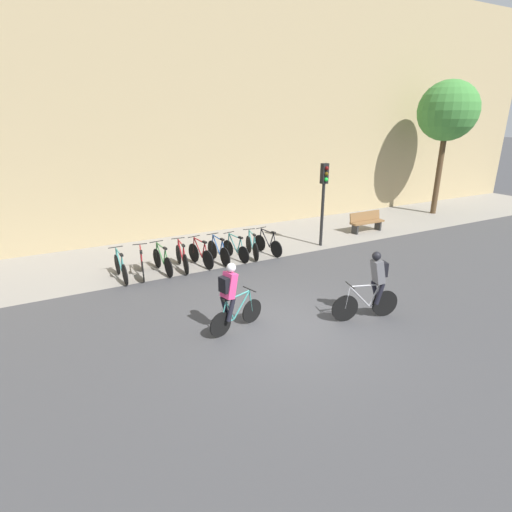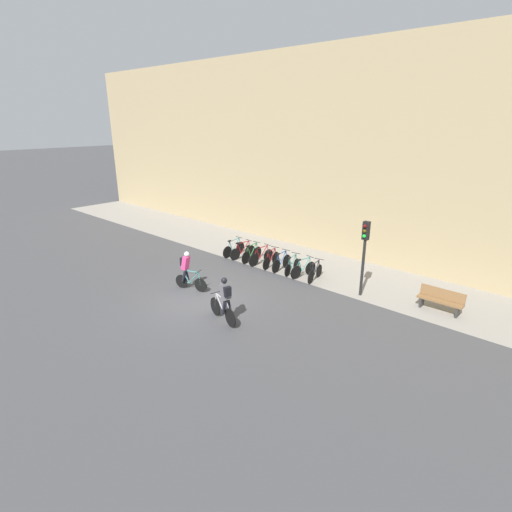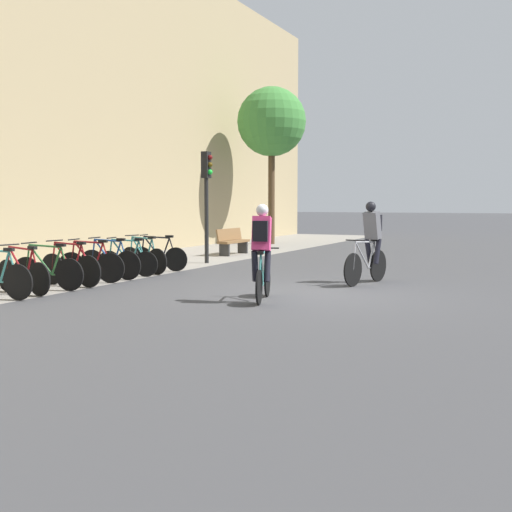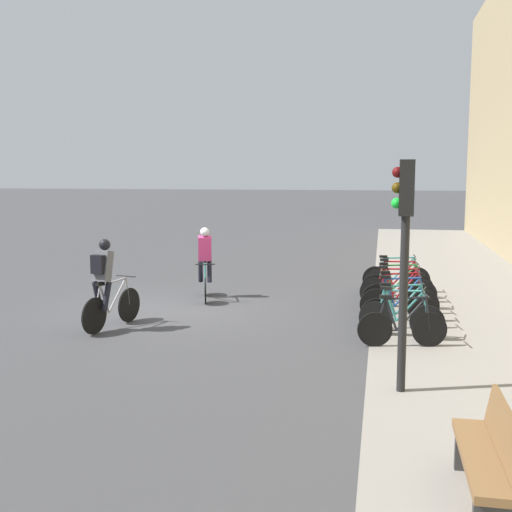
% 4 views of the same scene
% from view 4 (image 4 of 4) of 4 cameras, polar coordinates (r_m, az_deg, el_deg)
% --- Properties ---
extents(ground, '(200.00, 200.00, 0.00)m').
position_cam_4_polar(ground, '(14.69, -7.69, -4.69)').
color(ground, '#3D3D3F').
extents(kerb_strip, '(44.00, 4.50, 0.01)m').
position_cam_4_polar(kerb_strip, '(14.08, 19.44, -5.56)').
color(kerb_strip, gray).
rests_on(kerb_strip, ground).
extents(cyclist_pink, '(1.57, 0.61, 1.75)m').
position_cam_4_polar(cyclist_pink, '(15.68, -4.56, -0.36)').
color(cyclist_pink, black).
rests_on(cyclist_pink, ground).
extents(cyclist_grey, '(1.78, 0.60, 1.80)m').
position_cam_4_polar(cyclist_grey, '(12.81, -13.21, -2.29)').
color(cyclist_grey, black).
rests_on(cyclist_grey, ground).
extents(parked_bike_0, '(0.46, 1.72, 0.97)m').
position_cam_4_polar(parked_bike_0, '(16.90, 12.35, -1.82)').
color(parked_bike_0, black).
rests_on(parked_bike_0, ground).
extents(parked_bike_1, '(0.46, 1.64, 0.96)m').
position_cam_4_polar(parked_bike_1, '(16.25, 12.39, -2.21)').
color(parked_bike_1, black).
rests_on(parked_bike_1, ground).
extents(parked_bike_2, '(0.46, 1.70, 0.96)m').
position_cam_4_polar(parked_bike_2, '(15.59, 12.44, -2.60)').
color(parked_bike_2, black).
rests_on(parked_bike_2, ground).
extents(parked_bike_3, '(0.46, 1.73, 0.97)m').
position_cam_4_polar(parked_bike_3, '(14.93, 12.50, -3.02)').
color(parked_bike_3, black).
rests_on(parked_bike_3, ground).
extents(parked_bike_4, '(0.47, 1.61, 0.97)m').
position_cam_4_polar(parked_bike_4, '(14.27, 12.56, -3.52)').
color(parked_bike_4, black).
rests_on(parked_bike_4, ground).
extents(parked_bike_5, '(0.46, 1.63, 0.97)m').
position_cam_4_polar(parked_bike_5, '(13.62, 12.62, -4.04)').
color(parked_bike_5, black).
rests_on(parked_bike_5, ground).
extents(parked_bike_6, '(0.47, 1.55, 0.94)m').
position_cam_4_polar(parked_bike_6, '(12.97, 12.69, -4.71)').
color(parked_bike_6, black).
rests_on(parked_bike_6, ground).
extents(parked_bike_7, '(0.47, 1.58, 0.96)m').
position_cam_4_polar(parked_bike_7, '(12.32, 12.77, -5.29)').
color(parked_bike_7, black).
rests_on(parked_bike_7, ground).
extents(parked_bike_8, '(0.46, 1.57, 0.95)m').
position_cam_4_polar(parked_bike_8, '(11.67, 12.86, -6.05)').
color(parked_bike_8, black).
rests_on(parked_bike_8, ground).
extents(traffic_light_pole, '(0.26, 0.30, 3.24)m').
position_cam_4_polar(traffic_light_pole, '(9.00, 13.05, 2.10)').
color(traffic_light_pole, black).
rests_on(traffic_light_pole, ground).
extents(bench, '(1.69, 0.44, 0.89)m').
position_cam_4_polar(bench, '(6.56, 20.10, -16.36)').
color(bench, brown).
rests_on(bench, ground).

